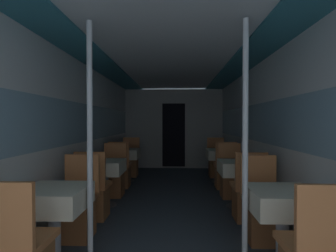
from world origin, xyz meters
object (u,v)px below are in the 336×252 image
at_px(chair_right_far_0, 262,214).
at_px(chair_right_far_2, 216,164).
at_px(chair_left_far_0, 77,212).
at_px(dining_table_left_2, 126,155).
at_px(support_pole_right_0, 245,144).
at_px(chair_left_near_1, 94,197).
at_px(chair_left_far_2, 130,164).
at_px(chair_right_far_1, 231,180).
at_px(support_pole_left_0, 90,144).
at_px(dining_table_left_1, 105,169).
at_px(chair_left_far_1, 113,179).
at_px(dining_table_right_2, 220,156).
at_px(chair_right_near_2, 225,173).
at_px(chair_left_near_2, 121,173).
at_px(dining_table_right_1, 238,170).
at_px(dining_table_right_0, 283,205).
at_px(chair_right_near_1, 248,198).
at_px(dining_table_left_0, 54,202).

height_order(chair_right_far_0, chair_right_far_2, same).
bearing_deg(chair_right_far_2, chair_left_far_0, 58.38).
bearing_deg(dining_table_left_2, support_pole_right_0, -62.68).
relative_size(support_pole_right_0, chair_right_far_2, 2.41).
bearing_deg(chair_left_near_1, chair_left_far_0, -90.00).
relative_size(chair_left_far_2, chair_right_far_1, 1.00).
xyz_separation_m(support_pole_left_0, dining_table_left_1, (-0.33, 1.68, -0.54)).
height_order(chair_left_far_1, dining_table_right_2, chair_left_far_1).
distance_m(chair_left_far_0, chair_left_far_2, 3.35).
bearing_deg(dining_table_left_1, chair_right_near_2, 28.77).
bearing_deg(chair_left_near_1, chair_left_near_2, 90.00).
xyz_separation_m(dining_table_left_1, dining_table_right_2, (2.06, 1.68, 0.00)).
relative_size(dining_table_right_1, chair_right_far_1, 0.77).
distance_m(dining_table_left_2, dining_table_right_0, 3.94).
bearing_deg(chair_left_far_1, dining_table_right_0, 132.92).
bearing_deg(dining_table_right_0, chair_left_far_0, 165.26).
bearing_deg(dining_table_left_1, chair_right_far_2, 47.08).
xyz_separation_m(support_pole_left_0, chair_left_far_2, (-0.33, 3.90, -0.82)).
distance_m(chair_left_far_2, chair_right_far_2, 2.06).
bearing_deg(dining_table_right_2, chair_right_far_1, -90.00).
bearing_deg(chair_left_far_1, chair_right_near_2, -164.04).
distance_m(support_pole_left_0, chair_right_near_1, 2.23).
height_order(chair_left_far_1, chair_right_far_2, same).
distance_m(chair_left_near_1, chair_right_near_2, 2.66).
height_order(dining_table_left_1, chair_left_far_1, chair_left_far_1).
bearing_deg(chair_right_near_2, chair_left_far_1, -164.04).
distance_m(chair_right_far_0, support_pole_right_0, 1.04).
height_order(dining_table_left_1, support_pole_right_0, support_pole_right_0).
xyz_separation_m(chair_left_far_0, chair_right_far_1, (2.06, 1.68, 0.00)).
relative_size(dining_table_left_2, chair_left_near_2, 0.77).
height_order(dining_table_left_2, chair_left_far_2, chair_left_far_2).
relative_size(dining_table_left_0, dining_table_left_1, 1.00).
distance_m(support_pole_left_0, dining_table_left_2, 3.41).
xyz_separation_m(chair_right_far_0, chair_right_near_2, (0.00, 2.27, 0.00)).
bearing_deg(dining_table_right_1, chair_left_far_2, 132.92).
xyz_separation_m(chair_left_near_2, dining_table_right_1, (2.06, -1.13, 0.28)).
relative_size(dining_table_left_2, dining_table_right_2, 1.00).
height_order(support_pole_left_0, chair_right_near_2, support_pole_left_0).
bearing_deg(support_pole_right_0, chair_right_far_0, 58.57).
relative_size(chair_left_far_1, chair_right_far_2, 1.00).
xyz_separation_m(support_pole_left_0, chair_left_near_1, (-0.33, 1.13, -0.82)).
xyz_separation_m(chair_left_near_2, chair_right_far_1, (2.06, -0.59, 0.00)).
relative_size(support_pole_right_0, chair_right_far_1, 2.41).
height_order(chair_left_far_0, chair_right_far_0, same).
bearing_deg(chair_left_far_2, dining_table_left_1, 90.00).
height_order(dining_table_right_0, chair_right_near_1, chair_right_near_1).
height_order(dining_table_right_1, chair_right_near_1, chair_right_near_1).
relative_size(chair_right_far_0, dining_table_right_1, 1.31).
distance_m(dining_table_left_1, chair_right_near_2, 2.37).
xyz_separation_m(dining_table_left_1, chair_right_far_1, (2.06, 0.54, -0.28)).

